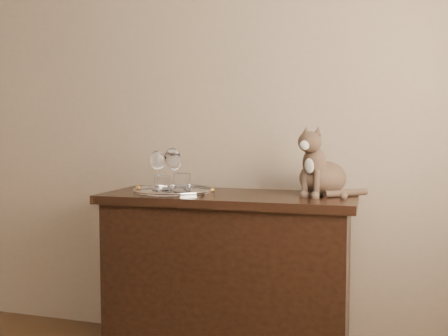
# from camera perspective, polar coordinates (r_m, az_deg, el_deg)

# --- Properties ---
(wall_back) EXTENTS (4.00, 0.10, 2.70)m
(wall_back) POSITION_cam_1_polar(r_m,az_deg,el_deg) (2.88, -9.42, 8.13)
(wall_back) COLOR tan
(wall_back) RESTS_ON ground
(sideboard) EXTENTS (1.20, 0.50, 0.85)m
(sideboard) POSITION_cam_1_polar(r_m,az_deg,el_deg) (2.48, 0.50, -12.78)
(sideboard) COLOR black
(sideboard) RESTS_ON ground
(tray) EXTENTS (0.40, 0.40, 0.01)m
(tray) POSITION_cam_1_polar(r_m,az_deg,el_deg) (2.46, -5.70, -2.69)
(tray) COLOR silver
(tray) RESTS_ON sideboard
(wine_glass_a) EXTENTS (0.07, 0.07, 0.19)m
(wine_glass_a) POSITION_cam_1_polar(r_m,az_deg,el_deg) (2.57, -7.41, -0.24)
(wine_glass_a) COLOR white
(wine_glass_a) RESTS_ON tray
(wine_glass_b) EXTENTS (0.07, 0.07, 0.18)m
(wine_glass_b) POSITION_cam_1_polar(r_m,az_deg,el_deg) (2.54, -5.67, -0.37)
(wine_glass_b) COLOR silver
(wine_glass_b) RESTS_ON tray
(wine_glass_c) EXTENTS (0.07, 0.07, 0.20)m
(wine_glass_c) POSITION_cam_1_polar(r_m,az_deg,el_deg) (2.49, -7.64, -0.28)
(wine_glass_c) COLOR white
(wine_glass_c) RESTS_ON tray
(wine_glass_d) EXTENTS (0.08, 0.08, 0.21)m
(wine_glass_d) POSITION_cam_1_polar(r_m,az_deg,el_deg) (2.49, -5.89, -0.10)
(wine_glass_d) COLOR white
(wine_glass_d) RESTS_ON tray
(tumbler_a) EXTENTS (0.08, 0.08, 0.09)m
(tumbler_a) POSITION_cam_1_polar(r_m,az_deg,el_deg) (2.39, -4.83, -1.69)
(tumbler_a) COLOR white
(tumbler_a) RESTS_ON tray
(tumbler_b) EXTENTS (0.08, 0.08, 0.08)m
(tumbler_b) POSITION_cam_1_polar(r_m,az_deg,el_deg) (2.36, -7.05, -1.85)
(tumbler_b) COLOR silver
(tumbler_b) RESTS_ON tray
(cat) EXTENTS (0.41, 0.40, 0.32)m
(cat) POSITION_cam_1_polar(r_m,az_deg,el_deg) (2.36, 11.24, 0.80)
(cat) COLOR #4A392C
(cat) RESTS_ON sideboard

